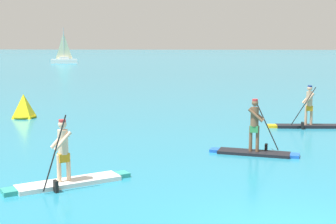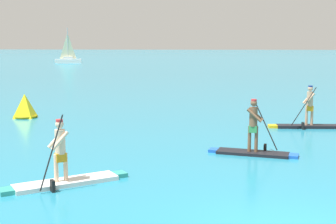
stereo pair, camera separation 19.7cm
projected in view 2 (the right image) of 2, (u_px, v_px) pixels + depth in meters
name	position (u px, v px, depth m)	size (l,w,h in m)	color
paddleboarder_near_left	(64.00, 172.00, 12.09)	(2.96, 2.24, 1.91)	white
paddleboarder_mid_center	(254.00, 142.00, 15.37)	(2.90, 1.19, 1.86)	black
paddleboarder_far_right	(310.00, 119.00, 20.15)	(3.58, 0.89, 1.82)	black
race_marker_buoy	(25.00, 107.00, 22.88)	(1.32, 1.32, 1.16)	yellow
sailboat_left_horizon	(68.00, 59.00, 81.58)	(4.57, 2.38, 6.03)	white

